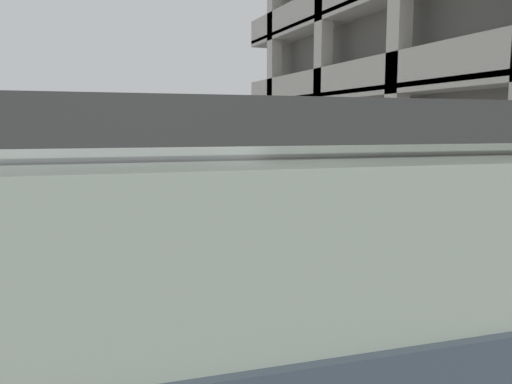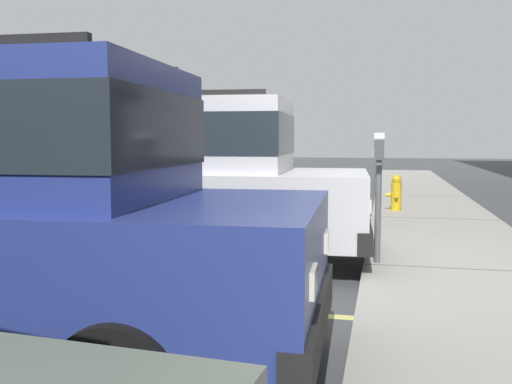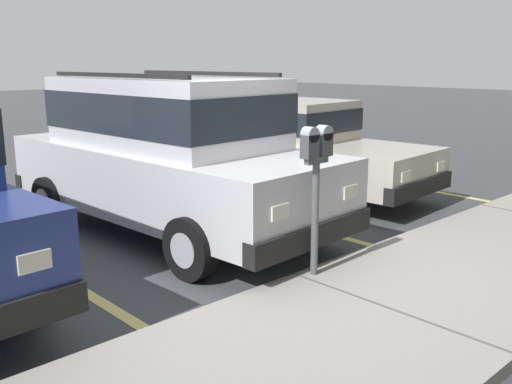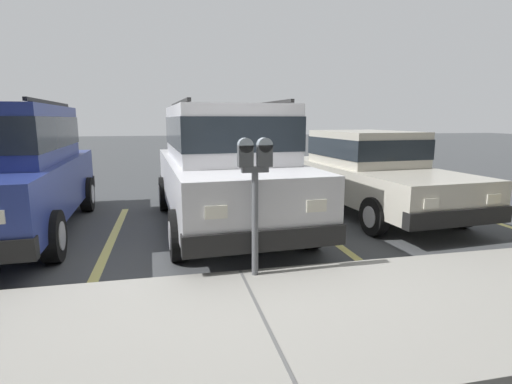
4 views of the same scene
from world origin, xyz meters
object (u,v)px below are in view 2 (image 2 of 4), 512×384
(parking_meter_far, at_px, (381,154))
(fire_hydrant, at_px, (396,193))
(parking_meter_near, at_px, (379,166))
(silver_suv, at_px, (170,174))
(red_sedan, at_px, (206,179))

(parking_meter_far, height_order, fire_hydrant, parking_meter_far)
(parking_meter_far, bearing_deg, parking_meter_near, 0.24)
(silver_suv, height_order, red_sedan, silver_suv)
(silver_suv, xyz_separation_m, parking_meter_far, (-6.34, 2.47, 0.10))
(silver_suv, relative_size, parking_meter_far, 3.42)
(silver_suv, distance_m, parking_meter_near, 2.50)
(red_sedan, distance_m, fire_hydrant, 3.82)
(silver_suv, height_order, fire_hydrant, silver_suv)
(red_sedan, xyz_separation_m, parking_meter_far, (-3.47, 2.93, 0.36))
(red_sedan, relative_size, fire_hydrant, 6.56)
(parking_meter_near, distance_m, parking_meter_far, 6.37)
(silver_suv, relative_size, parking_meter_near, 3.34)
(red_sedan, distance_m, parking_meter_far, 4.56)
(parking_meter_far, distance_m, fire_hydrant, 1.69)
(silver_suv, xyz_separation_m, fire_hydrant, (-4.85, 2.79, -0.62))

